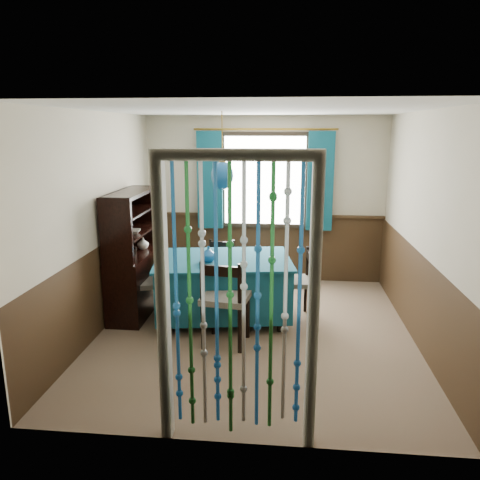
# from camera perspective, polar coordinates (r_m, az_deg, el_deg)

# --- Properties ---
(floor) EXTENTS (4.00, 4.00, 0.00)m
(floor) POSITION_cam_1_polar(r_m,az_deg,el_deg) (5.57, 1.82, -11.08)
(floor) COLOR brown
(floor) RESTS_ON ground
(ceiling) EXTENTS (4.00, 4.00, 0.00)m
(ceiling) POSITION_cam_1_polar(r_m,az_deg,el_deg) (5.07, 2.04, 15.59)
(ceiling) COLOR silver
(ceiling) RESTS_ON ground
(wall_back) EXTENTS (3.60, 0.00, 3.60)m
(wall_back) POSITION_cam_1_polar(r_m,az_deg,el_deg) (7.14, 3.02, 4.89)
(wall_back) COLOR #BFB59C
(wall_back) RESTS_ON ground
(wall_front) EXTENTS (3.60, 0.00, 3.60)m
(wall_front) POSITION_cam_1_polar(r_m,az_deg,el_deg) (3.25, -0.49, -5.58)
(wall_front) COLOR #BFB59C
(wall_front) RESTS_ON ground
(wall_left) EXTENTS (0.00, 4.00, 4.00)m
(wall_left) POSITION_cam_1_polar(r_m,az_deg,el_deg) (5.59, -16.83, 1.93)
(wall_left) COLOR #BFB59C
(wall_left) RESTS_ON ground
(wall_right) EXTENTS (0.00, 4.00, 4.00)m
(wall_right) POSITION_cam_1_polar(r_m,az_deg,el_deg) (5.37, 21.47, 1.11)
(wall_right) COLOR #BFB59C
(wall_right) RESTS_ON ground
(wainscot_back) EXTENTS (3.60, 0.00, 3.60)m
(wainscot_back) POSITION_cam_1_polar(r_m,az_deg,el_deg) (7.28, 2.94, -0.98)
(wainscot_back) COLOR #352414
(wainscot_back) RESTS_ON ground
(wainscot_front) EXTENTS (3.60, 0.00, 3.60)m
(wainscot_front) POSITION_cam_1_polar(r_m,az_deg,el_deg) (3.58, -0.44, -16.93)
(wainscot_front) COLOR #352414
(wainscot_front) RESTS_ON ground
(wainscot_left) EXTENTS (0.00, 4.00, 4.00)m
(wainscot_left) POSITION_cam_1_polar(r_m,az_deg,el_deg) (5.77, -16.19, -5.38)
(wainscot_left) COLOR #352414
(wainscot_left) RESTS_ON ground
(wainscot_right) EXTENTS (0.00, 4.00, 4.00)m
(wainscot_right) POSITION_cam_1_polar(r_m,az_deg,el_deg) (5.56, 20.66, -6.45)
(wainscot_right) COLOR #352414
(wainscot_right) RESTS_ON ground
(window) EXTENTS (1.32, 0.12, 1.42)m
(window) POSITION_cam_1_polar(r_m,az_deg,el_deg) (7.05, 3.03, 7.24)
(window) COLOR black
(window) RESTS_ON wall_back
(doorway) EXTENTS (1.16, 0.12, 2.18)m
(doorway) POSITION_cam_1_polar(r_m,az_deg,el_deg) (3.38, -0.37, -8.46)
(doorway) COLOR silver
(doorway) RESTS_ON ground
(dining_table) EXTENTS (1.77, 1.35, 0.78)m
(dining_table) POSITION_cam_1_polar(r_m,az_deg,el_deg) (5.75, -2.04, -5.44)
(dining_table) COLOR #104355
(dining_table) RESTS_ON floor
(chair_near) EXTENTS (0.54, 0.52, 0.98)m
(chair_near) POSITION_cam_1_polar(r_m,az_deg,el_deg) (5.07, -1.85, -7.27)
(chair_near) COLOR black
(chair_near) RESTS_ON floor
(chair_far) EXTENTS (0.42, 0.40, 0.81)m
(chair_far) POSITION_cam_1_polar(r_m,az_deg,el_deg) (6.43, -2.42, -3.53)
(chair_far) COLOR black
(chair_far) RESTS_ON floor
(chair_left) EXTENTS (0.52, 0.53, 0.89)m
(chair_left) POSITION_cam_1_polar(r_m,az_deg,el_deg) (5.85, -11.11, -5.13)
(chair_left) COLOR black
(chair_left) RESTS_ON floor
(chair_right) EXTENTS (0.44, 0.46, 0.86)m
(chair_right) POSITION_cam_1_polar(r_m,az_deg,el_deg) (5.86, 6.96, -5.07)
(chair_right) COLOR black
(chair_right) RESTS_ON floor
(sideboard) EXTENTS (0.42, 1.20, 1.56)m
(sideboard) POSITION_cam_1_polar(r_m,az_deg,el_deg) (6.11, -12.72, -3.60)
(sideboard) COLOR black
(sideboard) RESTS_ON floor
(pendant_lamp) EXTENTS (0.26, 0.26, 0.88)m
(pendant_lamp) POSITION_cam_1_polar(r_m,az_deg,el_deg) (5.46, -2.16, 7.90)
(pendant_lamp) COLOR olive
(pendant_lamp) RESTS_ON ceiling
(vase_table) EXTENTS (0.19, 0.19, 0.17)m
(vase_table) POSITION_cam_1_polar(r_m,az_deg,el_deg) (5.51, -3.86, -1.79)
(vase_table) COLOR navy
(vase_table) RESTS_ON dining_table
(bowl_shelf) EXTENTS (0.25, 0.25, 0.05)m
(bowl_shelf) POSITION_cam_1_polar(r_m,az_deg,el_deg) (5.81, -12.93, 1.03)
(bowl_shelf) COLOR beige
(bowl_shelf) RESTS_ON sideboard
(vase_sideboard) EXTENTS (0.20, 0.20, 0.17)m
(vase_sideboard) POSITION_cam_1_polar(r_m,az_deg,el_deg) (6.20, -11.74, -0.30)
(vase_sideboard) COLOR beige
(vase_sideboard) RESTS_ON sideboard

